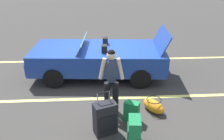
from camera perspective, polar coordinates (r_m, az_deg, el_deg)
The scene contains 9 objects.
ground_plane at distance 7.77m, azimuth -3.14°, elevation -1.18°, with size 80.00×80.00×0.00m, color #383533.
lot_line_near at distance 8.90m, azimuth -3.20°, elevation 2.40°, with size 18.00×0.12×0.01m, color #EAE066.
lot_line_mid at distance 6.50m, azimuth -3.05°, elevation -6.93°, with size 18.00×0.12×0.01m, color #EAE066.
convertible_car at distance 7.54m, azimuth -4.76°, elevation 2.86°, with size 4.28×2.05×1.52m.
suitcase_large_black at distance 5.15m, azimuth -1.66°, elevation -11.64°, with size 0.55×0.43×0.98m.
suitcase_medium_bright at distance 4.94m, azimuth 5.35°, elevation -14.59°, with size 0.30×0.42×0.62m.
suitcase_small_carryon at distance 5.59m, azimuth 4.77°, elevation -9.93°, with size 0.39×0.33×0.50m.
duffel_bag at distance 6.02m, azimuth 9.99°, elevation -8.48°, with size 0.61×0.70×0.34m.
traveler_person at distance 5.51m, azimuth -0.16°, elevation -2.11°, with size 0.61×0.24×1.65m.
Camera 1 is at (-0.03, 6.95, 3.48)m, focal length 37.86 mm.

